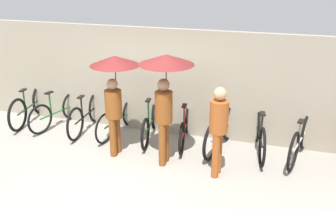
{
  "coord_description": "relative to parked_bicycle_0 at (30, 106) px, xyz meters",
  "views": [
    {
      "loc": [
        2.46,
        -5.17,
        3.55
      ],
      "look_at": [
        0.54,
        1.21,
        1.0
      ],
      "focal_mm": 40.0,
      "sensor_mm": 36.0,
      "label": 1
    }
  ],
  "objects": [
    {
      "name": "parked_bicycle_3",
      "position": [
        2.27,
        -0.01,
        -0.04
      ],
      "size": [
        0.45,
        1.68,
        1.02
      ],
      "rotation": [
        0.0,
        0.0,
        1.42
      ],
      "color": "black",
      "rests_on": "ground"
    },
    {
      "name": "parked_bicycle_7",
      "position": [
        5.28,
        -0.02,
        -0.0
      ],
      "size": [
        0.47,
        1.78,
        1.04
      ],
      "rotation": [
        0.0,
        0.0,
        1.73
      ],
      "color": "black",
      "rests_on": "ground"
    },
    {
      "name": "parked_bicycle_6",
      "position": [
        4.53,
        -0.08,
        -0.0
      ],
      "size": [
        0.53,
        1.75,
        1.0
      ],
      "rotation": [
        0.0,
        0.0,
        1.37
      ],
      "color": "black",
      "rests_on": "ground"
    },
    {
      "name": "back_wall",
      "position": [
        3.02,
        0.4,
        0.76
      ],
      "size": [
        15.11,
        0.12,
        2.3
      ],
      "color": "gray",
      "rests_on": "ground"
    },
    {
      "name": "parked_bicycle_5",
      "position": [
        3.77,
        -0.02,
        -0.04
      ],
      "size": [
        0.44,
        1.69,
        0.99
      ],
      "rotation": [
        0.0,
        0.0,
        1.7
      ],
      "color": "black",
      "rests_on": "ground"
    },
    {
      "name": "pedestrian_center",
      "position": [
        3.61,
        -0.88,
        1.22
      ],
      "size": [
        0.99,
        0.99,
        2.06
      ],
      "rotation": [
        0.0,
        0.0,
        -0.04
      ],
      "color": "brown",
      "rests_on": "ground"
    },
    {
      "name": "parked_bicycle_8",
      "position": [
        6.04,
        -0.06,
        -0.0
      ],
      "size": [
        0.58,
        1.74,
        1.08
      ],
      "rotation": [
        0.0,
        0.0,
        1.33
      ],
      "color": "black",
      "rests_on": "ground"
    },
    {
      "name": "parked_bicycle_4",
      "position": [
        3.02,
        -0.03,
        -0.04
      ],
      "size": [
        0.44,
        1.68,
        1.03
      ],
      "rotation": [
        0.0,
        0.0,
        1.7
      ],
      "color": "black",
      "rests_on": "ground"
    },
    {
      "name": "pedestrian_trailing",
      "position": [
        4.62,
        -1.1,
        0.57
      ],
      "size": [
        0.32,
        0.32,
        1.64
      ],
      "rotation": [
        0.0,
        0.0,
        -0.1
      ],
      "color": "#9E4C1E",
      "rests_on": "ground"
    },
    {
      "name": "ground_plane",
      "position": [
        3.02,
        -1.73,
        -0.39
      ],
      "size": [
        30.0,
        30.0,
        0.0
      ],
      "primitive_type": "plane",
      "color": "gray"
    },
    {
      "name": "parked_bicycle_2",
      "position": [
        1.51,
        -0.05,
        -0.01
      ],
      "size": [
        0.44,
        1.77,
        1.01
      ],
      "rotation": [
        0.0,
        0.0,
        1.62
      ],
      "color": "black",
      "rests_on": "ground"
    },
    {
      "name": "parked_bicycle_1",
      "position": [
        0.76,
        -0.03,
        -0.03
      ],
      "size": [
        0.56,
        1.65,
        1.1
      ],
      "rotation": [
        0.0,
        0.0,
        1.33
      ],
      "color": "black",
      "rests_on": "ground"
    },
    {
      "name": "pedestrian_leading",
      "position": [
        2.6,
        -0.82,
        1.12
      ],
      "size": [
        0.93,
        0.93,
        1.95
      ],
      "rotation": [
        0.0,
        0.0,
        -0.07
      ],
      "color": "brown",
      "rests_on": "ground"
    },
    {
      "name": "parked_bicycle_0",
      "position": [
        0.0,
        0.0,
        0.0
      ],
      "size": [
        0.44,
        1.82,
        1.05
      ],
      "rotation": [
        0.0,
        0.0,
        1.7
      ],
      "color": "black",
      "rests_on": "ground"
    }
  ]
}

